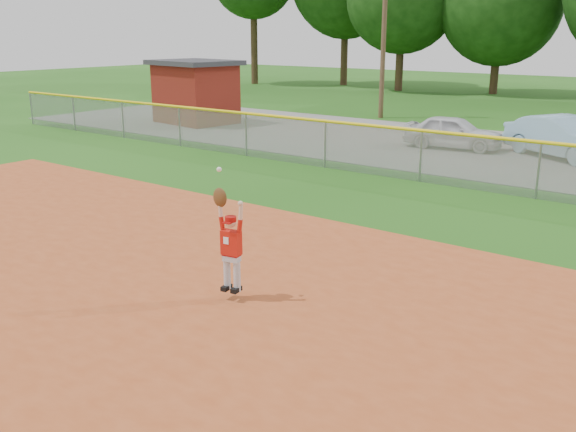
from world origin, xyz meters
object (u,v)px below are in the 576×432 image
Objects in this scene: car_white_a at (453,132)px; ballplayer at (230,241)px; car_blue at (564,137)px; utility_shed at (195,91)px.

ballplayer reaches higher than car_white_a.
ballplayer is at bearing -154.39° from car_blue.
ballplayer reaches higher than car_blue.
car_white_a is 1.77× the size of ballplayer.
utility_shed is 2.13× the size of ballplayer.
car_white_a is 0.83× the size of car_blue.
car_blue is at bearing 86.53° from ballplayer.
car_blue is 2.14× the size of ballplayer.
utility_shed is (-16.43, -1.19, 0.76)m from car_blue.
car_white_a is 3.81m from car_blue.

